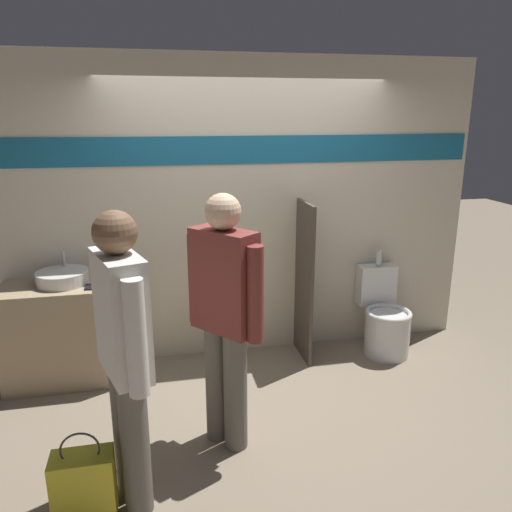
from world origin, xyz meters
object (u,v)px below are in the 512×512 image
(cell_phone, at_px, (89,287))
(shopping_bag, at_px, (84,486))
(person_with_lanyard, at_px, (124,352))
(toilet, at_px, (385,321))
(sink_basin, at_px, (63,277))
(person_in_vest, at_px, (225,313))
(urinal_near_counter, at_px, (217,277))

(cell_phone, bearing_deg, shopping_bag, -87.30)
(cell_phone, relative_size, person_with_lanyard, 0.08)
(toilet, xyz_separation_m, person_with_lanyard, (-2.29, -1.49, 0.65))
(sink_basin, relative_size, shopping_bag, 0.77)
(person_in_vest, bearing_deg, person_with_lanyard, 85.83)
(cell_phone, xyz_separation_m, person_with_lanyard, (0.34, -1.46, 0.11))
(urinal_near_counter, height_order, shopping_bag, urinal_near_counter)
(toilet, height_order, shopping_bag, toilet)
(urinal_near_counter, distance_m, person_in_vest, 1.24)
(sink_basin, distance_m, urinal_near_counter, 1.29)
(toilet, bearing_deg, sink_basin, 177.56)
(sink_basin, bearing_deg, shopping_bag, -80.03)
(sink_basin, distance_m, toilet, 2.92)
(person_with_lanyard, distance_m, shopping_bag, 0.81)
(cell_phone, relative_size, urinal_near_counter, 0.12)
(urinal_near_counter, relative_size, person_with_lanyard, 0.69)
(person_with_lanyard, xyz_separation_m, shopping_bag, (-0.27, -0.08, -0.76))
(sink_basin, height_order, cell_phone, sink_basin)
(toilet, relative_size, person_in_vest, 0.54)
(sink_basin, relative_size, toilet, 0.45)
(sink_basin, distance_m, cell_phone, 0.27)
(toilet, distance_m, person_in_vest, 2.08)
(sink_basin, height_order, urinal_near_counter, urinal_near_counter)
(cell_phone, distance_m, person_with_lanyard, 1.50)
(person_in_vest, relative_size, person_with_lanyard, 1.00)
(sink_basin, xyz_separation_m, toilet, (2.86, -0.12, -0.59))
(shopping_bag, bearing_deg, toilet, 31.42)
(toilet, bearing_deg, cell_phone, -179.35)
(sink_basin, xyz_separation_m, urinal_near_counter, (1.29, 0.05, -0.10))
(urinal_near_counter, relative_size, toilet, 1.27)
(cell_phone, distance_m, shopping_bag, 1.67)
(urinal_near_counter, bearing_deg, person_with_lanyard, -113.58)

